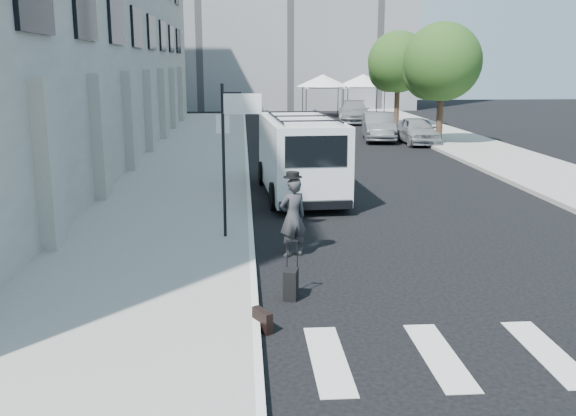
{
  "coord_description": "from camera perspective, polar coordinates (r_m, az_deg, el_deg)",
  "views": [
    {
      "loc": [
        -2.17,
        -11.31,
        4.11
      ],
      "look_at": [
        -1.29,
        0.99,
        1.3
      ],
      "focal_mm": 40.0,
      "sensor_mm": 36.0,
      "label": 1
    }
  ],
  "objects": [
    {
      "name": "ground",
      "position": [
        12.22,
        6.42,
        -6.89
      ],
      "size": [
        120.0,
        120.0,
        0.0
      ],
      "primitive_type": "plane",
      "color": "black",
      "rests_on": "ground"
    },
    {
      "name": "sidewalk_left",
      "position": [
        27.68,
        -8.37,
        4.33
      ],
      "size": [
        4.5,
        48.0,
        0.15
      ],
      "primitive_type": "cube",
      "color": "gray",
      "rests_on": "ground"
    },
    {
      "name": "sidewalk_right",
      "position": [
        33.48,
        15.51,
        5.46
      ],
      "size": [
        4.0,
        56.0,
        0.15
      ],
      "primitive_type": "cube",
      "color": "gray",
      "rests_on": "ground"
    },
    {
      "name": "building_left",
      "position": [
        30.82,
        -22.55,
        15.42
      ],
      "size": [
        10.0,
        44.0,
        12.0
      ],
      "primitive_type": "cube",
      "color": "gray",
      "rests_on": "ground"
    },
    {
      "name": "sign_pole",
      "position": [
        14.58,
        -4.87,
        7.06
      ],
      "size": [
        1.03,
        0.07,
        3.5
      ],
      "color": "black",
      "rests_on": "sidewalk_left"
    },
    {
      "name": "tree_near",
      "position": [
        32.91,
        13.31,
        12.27
      ],
      "size": [
        3.8,
        3.83,
        6.03
      ],
      "color": "black",
      "rests_on": "ground"
    },
    {
      "name": "tree_far",
      "position": [
        41.6,
        9.59,
        12.48
      ],
      "size": [
        3.8,
        3.83,
        6.03
      ],
      "color": "black",
      "rests_on": "ground"
    },
    {
      "name": "tent_left",
      "position": [
        49.71,
        3.11,
        11.22
      ],
      "size": [
        4.0,
        4.0,
        3.2
      ],
      "color": "black",
      "rests_on": "ground"
    },
    {
      "name": "tent_right",
      "position": [
        50.7,
        6.7,
        11.18
      ],
      "size": [
        4.0,
        4.0,
        3.2
      ],
      "color": "black",
      "rests_on": "ground"
    },
    {
      "name": "businessman",
      "position": [
        13.74,
        0.42,
        -0.83
      ],
      "size": [
        0.74,
        0.64,
        1.73
      ],
      "primitive_type": "imported",
      "rotation": [
        0.0,
        0.0,
        3.56
      ],
      "color": "#363538",
      "rests_on": "ground"
    },
    {
      "name": "briefcase",
      "position": [
        10.18,
        -2.29,
        -9.94
      ],
      "size": [
        0.32,
        0.44,
        0.34
      ],
      "primitive_type": "cube",
      "rotation": [
        0.0,
        0.0,
        0.51
      ],
      "color": "black",
      "rests_on": "ground"
    },
    {
      "name": "suitcase",
      "position": [
        11.44,
        0.25,
        -6.74
      ],
      "size": [
        0.31,
        0.41,
        1.04
      ],
      "rotation": [
        0.0,
        0.0,
        -0.22
      ],
      "color": "black",
      "rests_on": "ground"
    },
    {
      "name": "cargo_van",
      "position": [
        20.21,
        1.04,
        4.69
      ],
      "size": [
        2.55,
        6.53,
        2.41
      ],
      "rotation": [
        0.0,
        0.0,
        0.05
      ],
      "color": "white",
      "rests_on": "ground"
    },
    {
      "name": "parked_car_a",
      "position": [
        33.76,
        11.43,
        6.78
      ],
      "size": [
        1.64,
        4.06,
        1.38
      ],
      "primitive_type": "imported",
      "rotation": [
        0.0,
        0.0,
        -0.0
      ],
      "color": "#9D9FA5",
      "rests_on": "ground"
    },
    {
      "name": "parked_car_b",
      "position": [
        34.84,
        8.06,
        7.15
      ],
      "size": [
        2.07,
        4.59,
        1.46
      ],
      "primitive_type": "imported",
      "rotation": [
        0.0,
        0.0,
        -0.12
      ],
      "color": "#53565B",
      "rests_on": "ground"
    },
    {
      "name": "parked_car_c",
      "position": [
        45.1,
        5.88,
        8.49
      ],
      "size": [
        2.75,
        5.33,
        1.48
      ],
      "primitive_type": "imported",
      "rotation": [
        0.0,
        0.0,
        -0.14
      ],
      "color": "gray",
      "rests_on": "ground"
    }
  ]
}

